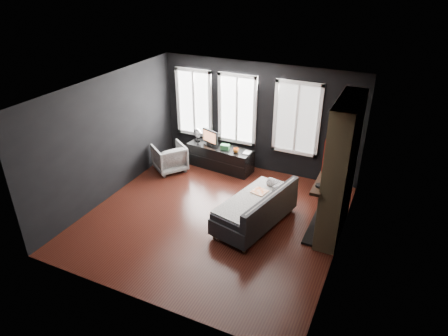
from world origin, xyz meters
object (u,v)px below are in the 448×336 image
at_px(media_console, 220,157).
at_px(book, 244,148).
at_px(mug, 236,150).
at_px(armchair, 170,156).
at_px(sofa, 255,206).
at_px(monitor, 210,137).
at_px(mantel_vase, 331,159).

xyz_separation_m(media_console, book, (0.66, -0.03, 0.41)).
distance_m(mug, book, 0.21).
distance_m(armchair, mug, 1.69).
distance_m(sofa, monitor, 2.78).
height_order(sofa, mug, sofa).
xyz_separation_m(media_console, mantel_vase, (2.89, -1.05, 1.02)).
distance_m(armchair, monitor, 1.14).
relative_size(media_console, mantel_vase, 9.57).
bearing_deg(sofa, mug, 137.02).
relative_size(armchair, mantel_vase, 4.22).
bearing_deg(mantel_vase, monitor, 161.58).
height_order(sofa, mantel_vase, mantel_vase).
distance_m(media_console, monitor, 0.59).
relative_size(media_console, monitor, 3.31).
xyz_separation_m(armchair, book, (1.76, 0.61, 0.32)).
xyz_separation_m(monitor, book, (0.94, -0.04, -0.11)).
bearing_deg(armchair, mantel_vase, 120.86).
bearing_deg(monitor, media_console, 18.36).
distance_m(armchair, book, 1.90).
relative_size(mug, mantel_vase, 0.78).
bearing_deg(media_console, armchair, -143.95).
bearing_deg(media_console, monitor, -175.65).
xyz_separation_m(media_console, mug, (0.48, -0.13, 0.36)).
bearing_deg(armchair, monitor, 164.96).
bearing_deg(monitor, mug, 9.95).
relative_size(sofa, armchair, 2.54).
bearing_deg(book, monitor, 177.70).
bearing_deg(book, media_console, 177.42).
bearing_deg(mug, sofa, -56.18).
relative_size(armchair, monitor, 1.46).
bearing_deg(sofa, armchair, 168.58).
bearing_deg(mug, mantel_vase, -20.93).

